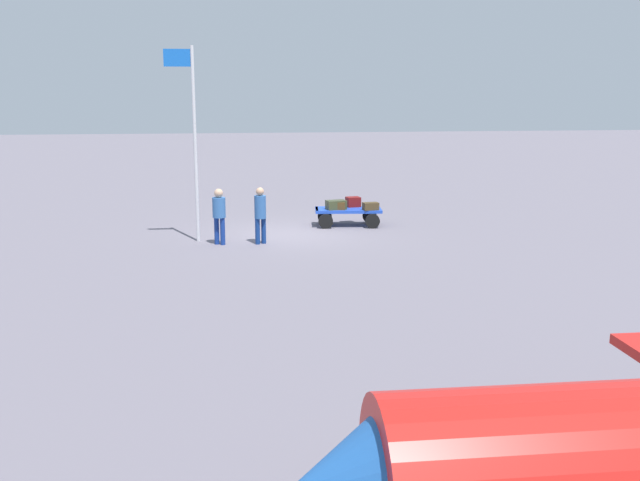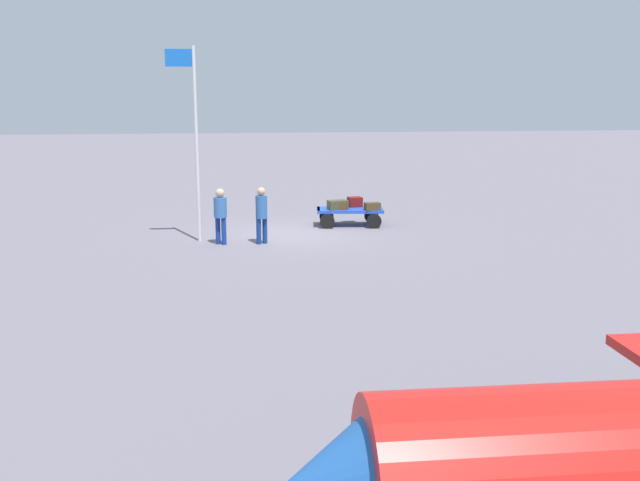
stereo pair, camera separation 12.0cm
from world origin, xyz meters
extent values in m
plane|color=slate|center=(0.00, 0.00, 0.00)|extent=(120.00, 120.00, 0.00)
cube|color=blue|center=(-2.00, -1.20, 0.52)|extent=(2.27, 1.21, 0.10)
cube|color=blue|center=(-0.97, -1.33, 0.52)|extent=(0.19, 0.92, 0.10)
cylinder|color=black|center=(-1.19, -0.80, 0.24)|extent=(0.49, 0.18, 0.47)
cylinder|color=black|center=(-1.31, -1.79, 0.24)|extent=(0.49, 0.18, 0.47)
cylinder|color=black|center=(-2.70, -0.62, 0.24)|extent=(0.49, 0.18, 0.47)
cylinder|color=black|center=(-2.82, -1.61, 0.24)|extent=(0.49, 0.18, 0.47)
cube|color=#42341E|center=(-2.67, -0.81, 0.70)|extent=(0.53, 0.37, 0.24)
cube|color=maroon|center=(-2.23, -1.56, 0.74)|extent=(0.50, 0.43, 0.33)
cube|color=#493217|center=(-1.59, -1.05, 0.70)|extent=(0.62, 0.44, 0.25)
cube|color=#363C23|center=(-1.57, -1.09, 0.72)|extent=(0.69, 0.51, 0.30)
cylinder|color=navy|center=(0.96, 1.26, 0.38)|extent=(0.14, 0.14, 0.75)
cylinder|color=navy|center=(1.14, 1.35, 0.38)|extent=(0.14, 0.14, 0.75)
cylinder|color=#2D5C9E|center=(1.05, 1.30, 1.08)|extent=(0.44, 0.44, 0.67)
sphere|color=tan|center=(1.05, 1.30, 1.53)|extent=(0.23, 0.23, 0.23)
cylinder|color=navy|center=(2.15, 1.28, 0.40)|extent=(0.14, 0.14, 0.79)
cylinder|color=navy|center=(2.32, 1.18, 0.40)|extent=(0.14, 0.14, 0.79)
cylinder|color=#3161A3|center=(2.23, 1.23, 1.08)|extent=(0.52, 0.52, 0.58)
sphere|color=tan|center=(2.23, 1.23, 1.50)|extent=(0.25, 0.25, 0.25)
cylinder|color=silver|center=(2.86, 0.66, 2.81)|extent=(0.10, 0.10, 5.62)
cube|color=blue|center=(3.28, 0.66, 5.28)|extent=(0.75, 0.05, 0.48)
camera|label=1|loc=(2.30, 21.64, 4.26)|focal=39.98mm
camera|label=2|loc=(2.18, 21.65, 4.26)|focal=39.98mm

